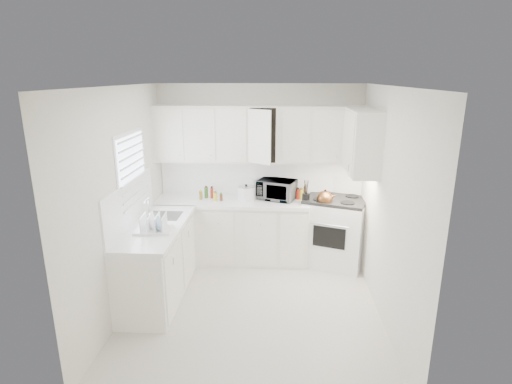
# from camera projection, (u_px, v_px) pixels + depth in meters

# --- Properties ---
(floor) EXTENTS (3.20, 3.20, 0.00)m
(floor) POSITION_uv_depth(u_px,v_px,m) (253.00, 306.00, 4.95)
(floor) COLOR silver
(floor) RESTS_ON ground
(ceiling) EXTENTS (3.20, 3.20, 0.00)m
(ceiling) POSITION_uv_depth(u_px,v_px,m) (252.00, 86.00, 4.23)
(ceiling) COLOR white
(ceiling) RESTS_ON ground
(wall_back) EXTENTS (3.00, 0.00, 3.00)m
(wall_back) POSITION_uv_depth(u_px,v_px,m) (260.00, 172.00, 6.13)
(wall_back) COLOR white
(wall_back) RESTS_ON ground
(wall_front) EXTENTS (3.00, 0.00, 3.00)m
(wall_front) POSITION_uv_depth(u_px,v_px,m) (238.00, 270.00, 3.06)
(wall_front) COLOR white
(wall_front) RESTS_ON ground
(wall_left) EXTENTS (0.00, 3.20, 3.20)m
(wall_left) POSITION_uv_depth(u_px,v_px,m) (122.00, 202.00, 4.68)
(wall_left) COLOR white
(wall_left) RESTS_ON ground
(wall_right) EXTENTS (0.00, 3.20, 3.20)m
(wall_right) POSITION_uv_depth(u_px,v_px,m) (387.00, 207.00, 4.51)
(wall_right) COLOR white
(wall_right) RESTS_ON ground
(window_blinds) EXTENTS (0.06, 0.96, 1.06)m
(window_blinds) POSITION_uv_depth(u_px,v_px,m) (133.00, 174.00, 4.94)
(window_blinds) COLOR white
(window_blinds) RESTS_ON wall_left
(lower_cabinets_back) EXTENTS (2.22, 0.60, 0.90)m
(lower_cabinets_back) POSITION_uv_depth(u_px,v_px,m) (232.00, 232.00, 6.10)
(lower_cabinets_back) COLOR white
(lower_cabinets_back) RESTS_ON floor
(lower_cabinets_left) EXTENTS (0.60, 1.60, 0.90)m
(lower_cabinets_left) POSITION_uv_depth(u_px,v_px,m) (158.00, 263.00, 5.09)
(lower_cabinets_left) COLOR white
(lower_cabinets_left) RESTS_ON floor
(countertop_back) EXTENTS (2.24, 0.64, 0.05)m
(countertop_back) POSITION_uv_depth(u_px,v_px,m) (232.00, 202.00, 5.96)
(countertop_back) COLOR white
(countertop_back) RESTS_ON lower_cabinets_back
(countertop_left) EXTENTS (0.64, 1.62, 0.05)m
(countertop_left) POSITION_uv_depth(u_px,v_px,m) (156.00, 227.00, 4.96)
(countertop_left) COLOR white
(countertop_left) RESTS_ON lower_cabinets_left
(backsplash_back) EXTENTS (2.98, 0.02, 0.55)m
(backsplash_back) POSITION_uv_depth(u_px,v_px,m) (259.00, 177.00, 6.14)
(backsplash_back) COLOR white
(backsplash_back) RESTS_ON wall_back
(backsplash_left) EXTENTS (0.02, 1.60, 0.55)m
(backsplash_left) POSITION_uv_depth(u_px,v_px,m) (130.00, 203.00, 4.89)
(backsplash_left) COLOR white
(backsplash_left) RESTS_ON wall_left
(upper_cabinets_back) EXTENTS (3.00, 0.33, 0.80)m
(upper_cabinets_back) POSITION_uv_depth(u_px,v_px,m) (259.00, 162.00, 5.92)
(upper_cabinets_back) COLOR white
(upper_cabinets_back) RESTS_ON wall_back
(upper_cabinets_right) EXTENTS (0.33, 0.90, 0.80)m
(upper_cabinets_right) POSITION_uv_depth(u_px,v_px,m) (360.00, 173.00, 5.25)
(upper_cabinets_right) COLOR white
(upper_cabinets_right) RESTS_ON wall_right
(sink) EXTENTS (0.42, 0.38, 0.30)m
(sink) POSITION_uv_depth(u_px,v_px,m) (163.00, 207.00, 5.25)
(sink) COLOR gray
(sink) RESTS_ON countertop_left
(stove) EXTENTS (1.03, 0.93, 1.30)m
(stove) POSITION_uv_depth(u_px,v_px,m) (335.00, 222.00, 5.93)
(stove) COLOR white
(stove) RESTS_ON floor
(tea_kettle) EXTENTS (0.33, 0.30, 0.26)m
(tea_kettle) POSITION_uv_depth(u_px,v_px,m) (325.00, 198.00, 5.67)
(tea_kettle) COLOR brown
(tea_kettle) RESTS_ON stove
(frying_pan) EXTENTS (0.27, 0.45, 0.04)m
(frying_pan) POSITION_uv_depth(u_px,v_px,m) (347.00, 198.00, 5.98)
(frying_pan) COLOR black
(frying_pan) RESTS_ON stove
(microwave) EXTENTS (0.59, 0.45, 0.36)m
(microwave) POSITION_uv_depth(u_px,v_px,m) (277.00, 187.00, 5.95)
(microwave) COLOR gray
(microwave) RESTS_ON countertop_back
(rice_cooker) EXTENTS (0.31, 0.31, 0.25)m
(rice_cooker) POSITION_uv_depth(u_px,v_px,m) (246.00, 192.00, 5.90)
(rice_cooker) COLOR white
(rice_cooker) RESTS_ON countertop_back
(paper_towel) EXTENTS (0.12, 0.12, 0.27)m
(paper_towel) POSITION_uv_depth(u_px,v_px,m) (254.00, 187.00, 6.12)
(paper_towel) COLOR white
(paper_towel) RESTS_ON countertop_back
(utensil_crock) EXTENTS (0.15, 0.15, 0.35)m
(utensil_crock) POSITION_uv_depth(u_px,v_px,m) (306.00, 192.00, 5.74)
(utensil_crock) COLOR black
(utensil_crock) RESTS_ON countertop_back
(dish_rack) EXTENTS (0.44, 0.34, 0.23)m
(dish_rack) POSITION_uv_depth(u_px,v_px,m) (153.00, 222.00, 4.73)
(dish_rack) COLOR white
(dish_rack) RESTS_ON countertop_left
(spice_left_0) EXTENTS (0.06, 0.06, 0.13)m
(spice_left_0) POSITION_uv_depth(u_px,v_px,m) (202.00, 193.00, 6.08)
(spice_left_0) COLOR olive
(spice_left_0) RESTS_ON countertop_back
(spice_left_1) EXTENTS (0.06, 0.06, 0.13)m
(spice_left_1) POSITION_uv_depth(u_px,v_px,m) (206.00, 195.00, 5.99)
(spice_left_1) COLOR #346E24
(spice_left_1) RESTS_ON countertop_back
(spice_left_2) EXTENTS (0.06, 0.06, 0.13)m
(spice_left_2) POSITION_uv_depth(u_px,v_px,m) (212.00, 193.00, 6.07)
(spice_left_2) COLOR #A82216
(spice_left_2) RESTS_ON countertop_back
(spice_left_3) EXTENTS (0.06, 0.06, 0.13)m
(spice_left_3) POSITION_uv_depth(u_px,v_px,m) (216.00, 195.00, 5.98)
(spice_left_3) COLOR yellow
(spice_left_3) RESTS_ON countertop_back
(spice_left_4) EXTENTS (0.06, 0.06, 0.13)m
(spice_left_4) POSITION_uv_depth(u_px,v_px,m) (222.00, 193.00, 6.07)
(spice_left_4) COLOR #562B18
(spice_left_4) RESTS_ON countertop_back
(sauce_right_0) EXTENTS (0.06, 0.06, 0.19)m
(sauce_right_0) POSITION_uv_depth(u_px,v_px,m) (298.00, 192.00, 6.03)
(sauce_right_0) COLOR #A82216
(sauce_right_0) RESTS_ON countertop_back
(sauce_right_1) EXTENTS (0.06, 0.06, 0.19)m
(sauce_right_1) POSITION_uv_depth(u_px,v_px,m) (302.00, 193.00, 5.97)
(sauce_right_1) COLOR yellow
(sauce_right_1) RESTS_ON countertop_back
(sauce_right_2) EXTENTS (0.06, 0.06, 0.19)m
(sauce_right_2) POSITION_uv_depth(u_px,v_px,m) (305.00, 192.00, 6.03)
(sauce_right_2) COLOR #562B18
(sauce_right_2) RESTS_ON countertop_back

